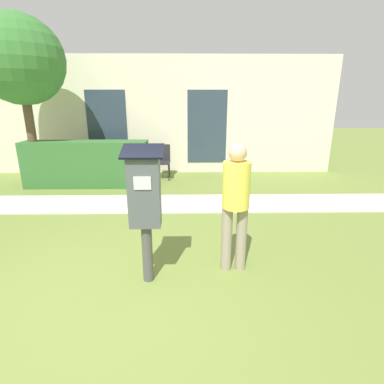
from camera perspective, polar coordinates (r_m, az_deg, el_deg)
name	(u,v)px	position (r m, az deg, el deg)	size (l,w,h in m)	color
ground_plane	(109,303)	(3.46, -15.56, -19.75)	(40.00, 40.00, 0.00)	olive
sidewalk	(147,204)	(6.19, -8.62, -2.18)	(12.00, 1.10, 0.02)	beige
building_facade	(157,116)	(8.76, -6.61, 14.17)	(10.00, 0.26, 3.20)	beige
parking_meter	(145,198)	(3.29, -8.99, -1.18)	(0.44, 0.31, 1.59)	#4C4C4C
person_standing	(236,199)	(3.55, 8.32, -1.26)	(0.32, 0.32, 1.58)	gray
outdoor_chair_left	(112,161)	(8.07, -15.05, 5.79)	(0.44, 0.44, 0.90)	#262628
outdoor_chair_middle	(162,159)	(8.09, -5.77, 6.33)	(0.44, 0.44, 0.90)	#262628
hedge_row	(87,164)	(7.71, -19.38, 5.06)	(2.94, 0.60, 1.10)	#33662D
tree	(20,61)	(8.03, -29.92, 20.79)	(1.90, 1.90, 3.82)	brown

